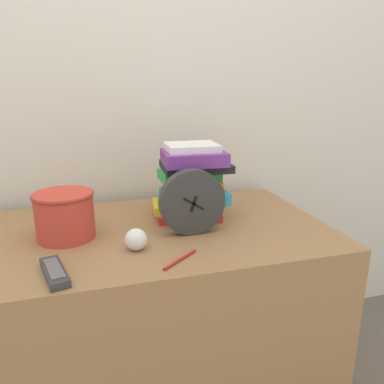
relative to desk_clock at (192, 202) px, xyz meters
name	(u,v)px	position (x,y,z in m)	size (l,w,h in m)	color
wall_back	(118,72)	(-0.16, 0.47, 0.39)	(6.00, 0.04, 2.40)	silver
desk	(142,324)	(-0.16, 0.07, -0.46)	(1.23, 0.66, 0.70)	olive
desk_clock	(192,202)	(0.00, 0.00, 0.00)	(0.21, 0.04, 0.21)	#333333
book_stack	(192,182)	(0.04, 0.15, 0.02)	(0.27, 0.21, 0.26)	red
basket	(65,214)	(-0.38, 0.08, -0.03)	(0.18, 0.18, 0.14)	#C63D2D
tv_remote	(54,272)	(-0.40, -0.17, -0.09)	(0.08, 0.16, 0.02)	#333338
crumpled_paper_ball	(136,239)	(-0.19, -0.07, -0.07)	(0.06, 0.06, 0.06)	white
pen	(180,260)	(-0.08, -0.17, -0.10)	(0.11, 0.09, 0.01)	#B21E1E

